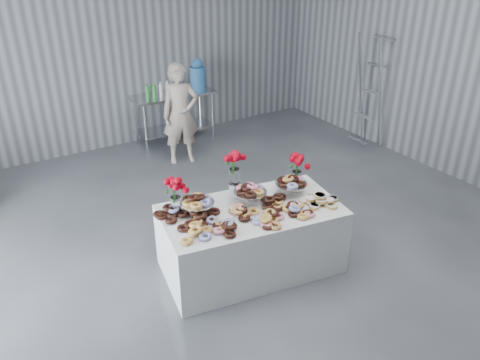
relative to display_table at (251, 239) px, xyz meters
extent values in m
plane|color=#373A3F|center=(-0.07, -0.24, -0.38)|extent=(9.00, 9.00, 0.00)
cube|color=gray|center=(-0.07, 4.26, 1.62)|extent=(8.00, 0.04, 4.00)
cube|color=white|center=(0.00, 0.00, 0.00)|extent=(2.04, 1.29, 0.75)
cube|color=silver|center=(0.88, 3.86, 0.51)|extent=(1.50, 0.60, 0.04)
cube|color=silver|center=(0.88, 3.86, -0.12)|extent=(1.40, 0.55, 0.03)
cylinder|color=silver|center=(0.23, 3.61, 0.05)|extent=(0.04, 0.04, 0.86)
cylinder|color=silver|center=(1.53, 3.61, 0.05)|extent=(0.04, 0.04, 0.86)
cylinder|color=silver|center=(0.23, 4.11, 0.05)|extent=(0.04, 0.04, 0.86)
cylinder|color=silver|center=(1.53, 4.11, 0.05)|extent=(0.04, 0.04, 0.86)
cylinder|color=silver|center=(-0.52, 0.24, 0.44)|extent=(0.06, 0.06, 0.12)
cylinder|color=silver|center=(-0.52, 0.24, 0.50)|extent=(0.36, 0.36, 0.01)
cylinder|color=silver|center=(0.07, 0.14, 0.44)|extent=(0.06, 0.06, 0.12)
cylinder|color=silver|center=(0.07, 0.14, 0.50)|extent=(0.36, 0.36, 0.01)
cylinder|color=silver|center=(0.57, 0.06, 0.44)|extent=(0.06, 0.06, 0.12)
cylinder|color=silver|center=(0.57, 0.06, 0.50)|extent=(0.36, 0.36, 0.01)
cylinder|color=white|center=(-0.70, 0.37, 0.46)|extent=(0.11, 0.11, 0.18)
cylinder|color=#1E5919|center=(-0.70, 0.37, 0.59)|extent=(0.04, 0.04, 0.18)
cylinder|color=white|center=(0.74, 0.18, 0.46)|extent=(0.11, 0.11, 0.18)
cylinder|color=#1E5919|center=(0.74, 0.18, 0.59)|extent=(0.04, 0.04, 0.18)
cylinder|color=silver|center=(0.01, 0.35, 0.45)|extent=(0.14, 0.14, 0.15)
cylinder|color=white|center=(0.01, 0.35, 0.61)|extent=(0.11, 0.11, 0.18)
cylinder|color=#1E5919|center=(0.01, 0.35, 0.75)|extent=(0.04, 0.04, 0.18)
cylinder|color=#3A81C6|center=(1.38, 3.86, 0.73)|extent=(0.28, 0.28, 0.40)
sphere|color=#3A81C6|center=(1.38, 3.86, 0.98)|extent=(0.20, 0.20, 0.20)
imported|color=#CC8C93|center=(0.62, 3.01, 0.44)|extent=(0.67, 0.52, 1.62)
camera|label=1|loc=(-2.36, -3.55, 2.90)|focal=35.00mm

